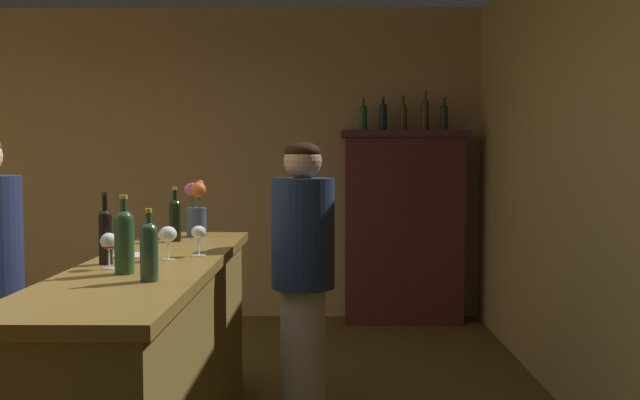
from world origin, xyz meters
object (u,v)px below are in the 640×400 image
(cheese_plate, at_px, (133,256))
(display_bottle_midleft, at_px, (383,115))
(bar_counter, at_px, (155,366))
(wine_glass_rear, at_px, (199,233))
(wine_bottle_merlot, at_px, (124,238))
(display_bottle_right, at_px, (444,116))
(display_cabinet, at_px, (403,223))
(flower_arrangement, at_px, (196,208))
(display_bottle_left, at_px, (363,116))
(wine_bottle_pinot, at_px, (105,233))
(bartender, at_px, (303,271))
(wine_glass_front, at_px, (168,235))
(wine_bottle_malbec, at_px, (149,249))
(wine_glass_mid, at_px, (109,243))
(display_bottle_midright, at_px, (425,113))
(wine_bottle_rose, at_px, (175,218))
(display_bottle_center, at_px, (403,115))

(cheese_plate, height_order, display_bottle_midleft, display_bottle_midleft)
(bar_counter, distance_m, wine_glass_rear, 0.65)
(wine_bottle_merlot, bearing_deg, display_bottle_right, 60.83)
(display_cabinet, height_order, wine_bottle_merlot, display_cabinet)
(flower_arrangement, distance_m, display_bottle_left, 2.36)
(wine_bottle_pinot, distance_m, bartender, 1.11)
(wine_glass_front, relative_size, cheese_plate, 0.86)
(wine_bottle_merlot, height_order, display_bottle_left, display_bottle_left)
(display_bottle_midleft, relative_size, display_bottle_right, 1.02)
(wine_glass_front, relative_size, bartender, 0.10)
(bar_counter, xyz_separation_m, cheese_plate, (-0.12, 0.12, 0.50))
(cheese_plate, bearing_deg, wine_bottle_malbec, -69.26)
(wine_bottle_pinot, xyz_separation_m, wine_glass_rear, (0.36, 0.26, -0.03))
(display_bottle_left, bearing_deg, bartender, -100.53)
(wine_glass_front, height_order, flower_arrangement, flower_arrangement)
(wine_glass_mid, relative_size, flower_arrangement, 0.45)
(wine_glass_rear, bearing_deg, cheese_plate, -171.30)
(display_cabinet, height_order, display_bottle_midright, display_bottle_midright)
(wine_bottle_pinot, bearing_deg, wine_glass_front, 27.58)
(display_bottle_midleft, distance_m, bartender, 2.67)
(bar_counter, xyz_separation_m, wine_bottle_merlot, (-0.03, -0.35, 0.64))
(bar_counter, bearing_deg, wine_bottle_pinot, -151.23)
(display_bottle_left, xyz_separation_m, bartender, (-0.45, -2.41, -0.97))
(bar_counter, bearing_deg, wine_glass_front, 23.94)
(wine_glass_front, xyz_separation_m, cheese_plate, (-0.19, 0.09, -0.11))
(wine_bottle_merlot, relative_size, wine_glass_rear, 2.21)
(display_cabinet, xyz_separation_m, wine_glass_rear, (-1.29, -2.80, 0.21))
(wine_glass_mid, xyz_separation_m, display_bottle_left, (1.25, 3.19, 0.72))
(wine_bottle_merlot, bearing_deg, display_bottle_midleft, 68.34)
(wine_glass_front, relative_size, flower_arrangement, 0.46)
(bartender, bearing_deg, wine_bottle_rose, -25.46)
(flower_arrangement, bearing_deg, display_bottle_left, 60.92)
(display_cabinet, xyz_separation_m, display_bottle_midright, (0.18, -0.00, 0.97))
(display_bottle_midleft, bearing_deg, wine_bottle_rose, -121.24)
(wine_glass_rear, bearing_deg, flower_arrangement, 101.43)
(wine_bottle_pinot, relative_size, display_bottle_center, 1.06)
(wine_glass_mid, bearing_deg, cheese_plate, 89.09)
(wine_bottle_malbec, relative_size, wine_glass_front, 1.78)
(wine_glass_mid, relative_size, display_bottle_left, 0.53)
(wine_bottle_rose, bearing_deg, wine_bottle_pinot, -98.55)
(wine_glass_mid, height_order, display_bottle_midright, display_bottle_midright)
(cheese_plate, bearing_deg, wine_bottle_merlot, -78.24)
(display_bottle_center, bearing_deg, display_cabinet, 0.00)
(display_bottle_midright, height_order, display_bottle_right, display_bottle_midright)
(wine_bottle_pinot, xyz_separation_m, wine_glass_mid, (0.05, -0.13, -0.03))
(wine_bottle_pinot, relative_size, display_bottle_left, 1.11)
(display_bottle_midleft, relative_size, display_bottle_center, 0.98)
(wine_glass_rear, height_order, display_bottle_left, display_bottle_left)
(bar_counter, bearing_deg, wine_glass_rear, 42.05)
(bar_counter, xyz_separation_m, display_bottle_midleft, (1.29, 2.96, 1.33))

